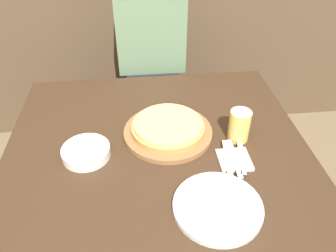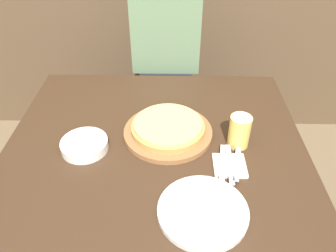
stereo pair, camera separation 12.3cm
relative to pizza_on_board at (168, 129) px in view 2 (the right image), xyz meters
The scene contains 11 objects.
ground_plane 0.74m from the pizza_on_board, 127.68° to the right, with size 12.00×12.00×0.00m, color #756047.
dining_table 0.39m from the pizza_on_board, 127.68° to the right, with size 1.10×1.03×0.71m.
pizza_on_board is the anchor object (origin of this frame).
beer_glass 0.27m from the pizza_on_board, 11.55° to the right, with size 0.08×0.08×0.12m.
dinner_plate 0.38m from the pizza_on_board, 73.31° to the right, with size 0.27×0.27×0.02m.
side_bowl 0.31m from the pizza_on_board, 163.46° to the right, with size 0.17×0.17×0.04m.
napkin_stack 0.27m from the pizza_on_board, 38.79° to the right, with size 0.11×0.11×0.01m.
fork 0.25m from the pizza_on_board, 42.34° to the right, with size 0.04×0.19×0.00m.
dinner_knife 0.27m from the pizza_on_board, 38.79° to the right, with size 0.03×0.19×0.00m.
spoon 0.29m from the pizza_on_board, 35.72° to the right, with size 0.05×0.16×0.00m.
diner_person 0.62m from the pizza_on_board, 92.09° to the left, with size 0.33×0.20×1.28m.
Camera 2 is at (0.06, -0.91, 1.50)m, focal length 35.00 mm.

